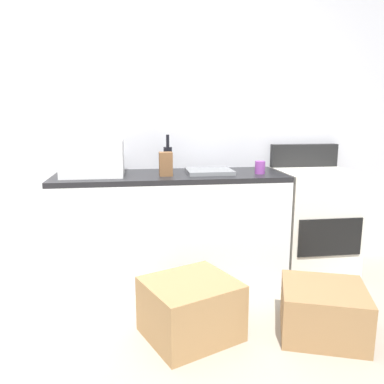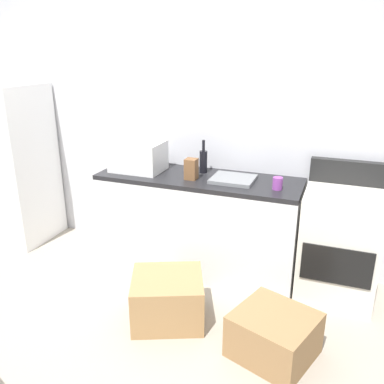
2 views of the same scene
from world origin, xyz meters
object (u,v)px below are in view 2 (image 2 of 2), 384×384
cardboard_box_small (168,298)px  microwave (138,156)px  cardboard_box_medium (274,335)px  knife_block (191,169)px  refrigerator (13,164)px  stove_oven (339,243)px  wine_bottle (203,161)px  coffee_mug (278,183)px

cardboard_box_small → microwave: bearing=128.2°
microwave → cardboard_box_medium: (1.46, -0.91, -0.88)m
knife_block → cardboard_box_medium: (0.91, -0.84, -0.83)m
refrigerator → knife_block: (2.01, -0.03, 0.17)m
refrigerator → cardboard_box_small: bearing=-20.3°
stove_oven → wine_bottle: (-1.22, 0.13, 0.54)m
knife_block → cardboard_box_small: (0.09, -0.74, -0.81)m
coffee_mug → cardboard_box_medium: size_ratio=0.20×
wine_bottle → knife_block: 0.22m
microwave → cardboard_box_medium: bearing=-31.8°
microwave → coffee_mug: (1.29, -0.08, -0.09)m
coffee_mug → cardboard_box_medium: bearing=-78.3°
coffee_mug → cardboard_box_small: (-0.65, -0.74, -0.77)m
wine_bottle → cardboard_box_medium: wine_bottle is taller
microwave → wine_bottle: (0.58, 0.15, -0.03)m
refrigerator → cardboard_box_medium: 3.12m
refrigerator → cardboard_box_small: refrigerator is taller
stove_oven → knife_block: (-1.26, -0.09, 0.52)m
wine_bottle → coffee_mug: 0.75m
microwave → cardboard_box_small: microwave is taller
stove_oven → refrigerator: bearing=-179.0°
microwave → coffee_mug: bearing=-3.4°
refrigerator → wine_bottle: size_ratio=5.46×
coffee_mug → cardboard_box_small: coffee_mug is taller
microwave → wine_bottle: wine_bottle is taller
stove_oven → microwave: bearing=-179.4°
stove_oven → coffee_mug: (-0.52, -0.10, 0.48)m
knife_block → refrigerator: bearing=179.0°
stove_oven → wine_bottle: 1.35m
knife_block → cardboard_box_medium: size_ratio=0.36×
refrigerator → stove_oven: size_ratio=1.49×
stove_oven → cardboard_box_small: (-1.17, -0.83, -0.28)m
cardboard_box_small → cardboard_box_medium: bearing=-6.7°
wine_bottle → knife_block: bearing=-98.7°
cardboard_box_medium → cardboard_box_small: cardboard_box_small is taller
refrigerator → knife_block: 2.02m
knife_block → coffee_mug: bearing=-0.5°
refrigerator → knife_block: size_ratio=9.10×
cardboard_box_medium → coffee_mug: bearing=101.7°
refrigerator → coffee_mug: size_ratio=16.37×
microwave → knife_block: 0.56m
coffee_mug → knife_block: bearing=179.5°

